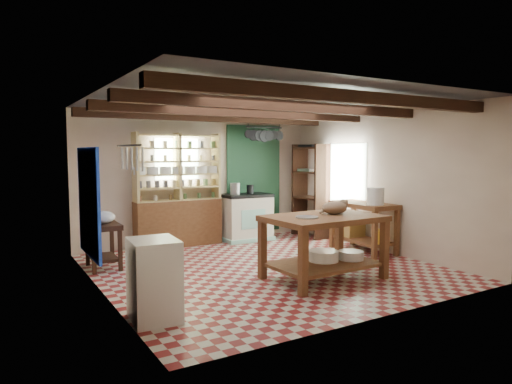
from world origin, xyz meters
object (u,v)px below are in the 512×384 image
work_table (323,247)px  stove (246,217)px  white_cabinet (154,280)px  right_counter (363,227)px  cat (335,208)px  prep_table (103,246)px

work_table → stove: (0.47, 3.10, 0.02)m
stove → work_table: bearing=-97.1°
white_cabinet → right_counter: 4.61m
stove → white_cabinet: size_ratio=1.11×
right_counter → cat: 1.90m
work_table → white_cabinet: work_table is taller
prep_table → right_counter: 4.54m
prep_table → white_cabinet: white_cabinet is taller
stove → right_counter: bearing=-56.1°
right_counter → cat: (-1.53, -0.98, 0.56)m
stove → cat: cat is taller
prep_table → cat: 3.65m
stove → right_counter: stove is taller
cat → white_cabinet: bearing=176.0°
white_cabinet → cat: cat is taller
stove → white_cabinet: bearing=-130.5°
prep_table → stove: bearing=17.5°
work_table → prep_table: work_table is taller
prep_table → white_cabinet: (-0.02, -2.57, 0.09)m
white_cabinet → cat: bearing=12.1°
work_table → stove: 3.14m
work_table → right_counter: 2.06m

